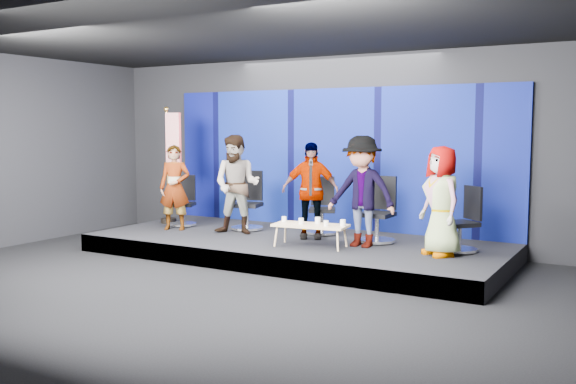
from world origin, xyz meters
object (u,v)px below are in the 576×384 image
object	(u,v)px
mug_d	(326,223)
flag_stand	(171,162)
chair_d	(379,221)
mug_a	(284,219)
panelist_c	(310,190)
coffee_table	(311,226)
mug_c	(318,220)
panelist_b	(237,185)
chair_e	(463,230)
panelist_d	(362,192)
mug_b	(301,221)
chair_c	(322,215)
chair_a	(183,209)
panelist_a	(175,188)
mug_e	(343,223)
chair_b	(248,210)
panelist_e	(441,201)

from	to	relation	value
mug_d	flag_stand	bearing A→B (deg)	167.13
chair_d	mug_a	distance (m)	1.56
panelist_c	coffee_table	xyz separation A→B (m)	(0.38, -0.70, -0.49)
mug_c	panelist_b	bearing A→B (deg)	169.58
chair_e	flag_stand	world-z (taller)	flag_stand
coffee_table	chair_d	bearing A→B (deg)	49.98
panelist_c	coffee_table	world-z (taller)	panelist_c
chair_d	panelist_d	world-z (taller)	panelist_d
mug_a	panelist_c	bearing A→B (deg)	80.14
mug_a	flag_stand	bearing A→B (deg)	165.24
mug_b	panelist_d	bearing A→B (deg)	30.05
chair_c	chair_e	xyz separation A→B (m)	(2.58, -0.39, -0.00)
chair_e	mug_c	xyz separation A→B (m)	(-2.11, -0.69, 0.08)
chair_a	chair_e	world-z (taller)	chair_e
chair_c	panelist_c	world-z (taller)	panelist_c
coffee_table	mug_a	world-z (taller)	mug_a
panelist_b	mug_c	distance (m)	1.86
panelist_a	panelist_d	world-z (taller)	panelist_d
mug_c	mug_d	world-z (taller)	mug_c
chair_d	coffee_table	xyz separation A→B (m)	(-0.77, -0.92, -0.03)
mug_b	mug_c	distance (m)	0.27
mug_b	chair_c	bearing A→B (deg)	101.93
panelist_a	panelist_b	size ratio (longest dim) A/B	0.89
flag_stand	chair_c	bearing A→B (deg)	12.01
panelist_d	mug_e	xyz separation A→B (m)	(-0.17, -0.33, -0.47)
mug_c	panelist_d	bearing A→B (deg)	26.21
chair_b	coffee_table	size ratio (longest dim) A/B	0.88
chair_d	chair_b	bearing A→B (deg)	-178.45
chair_b	mug_b	bearing A→B (deg)	-45.79
panelist_b	flag_stand	bearing A→B (deg)	153.26
panelist_e	mug_c	world-z (taller)	panelist_e
panelist_b	chair_e	size ratio (longest dim) A/B	1.76
mug_b	mug_a	bearing A→B (deg)	167.34
chair_b	mug_c	size ratio (longest dim) A/B	10.50
chair_b	panelist_e	size ratio (longest dim) A/B	0.67
chair_a	panelist_d	distance (m)	3.89
panelist_e	mug_b	xyz separation A→B (m)	(-2.12, -0.41, -0.40)
panelist_c	panelist_d	world-z (taller)	panelist_d
panelist_d	mug_d	xyz separation A→B (m)	(-0.39, -0.47, -0.47)
flag_stand	mug_d	bearing A→B (deg)	-7.85
panelist_b	mug_e	bearing A→B (deg)	-23.89
chair_e	mug_c	bearing A→B (deg)	-122.08
panelist_e	mug_a	world-z (taller)	panelist_e
chair_a	flag_stand	world-z (taller)	flag_stand
chair_a	mug_d	distance (m)	3.54
panelist_d	chair_e	bearing A→B (deg)	16.50
chair_a	mug_d	size ratio (longest dim) A/B	10.89
chair_d	mug_d	xyz separation A→B (m)	(-0.47, -0.97, 0.05)
coffee_table	mug_a	xyz separation A→B (m)	(-0.50, 0.03, 0.07)
flag_stand	coffee_table	bearing A→B (deg)	-8.11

